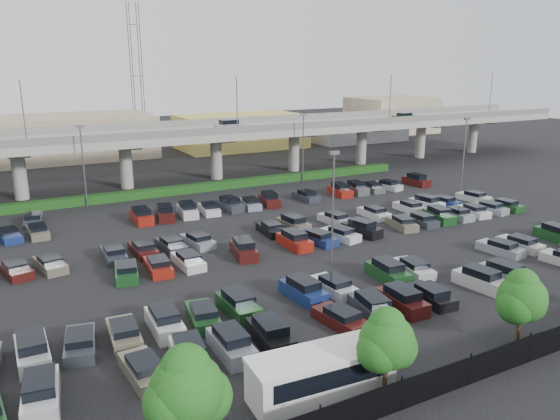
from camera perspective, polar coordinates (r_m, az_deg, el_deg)
name	(u,v)px	position (r m, az deg, el deg)	size (l,w,h in m)	color
ground	(288,239)	(56.66, 0.89, -3.05)	(280.00, 280.00, 0.00)	black
overpass	(183,137)	(83.82, -10.08, 7.55)	(150.00, 13.00, 15.80)	gray
hedge	(203,187)	(78.50, -8.09, 2.37)	(66.00, 1.60, 1.10)	#113B13
fence	(517,353)	(36.53, 23.54, -13.57)	(70.00, 0.10, 2.00)	black
tree_row	(510,301)	(36.76, 22.91, -8.78)	(65.07, 3.66, 5.94)	#332316
shuttle_bus	(321,372)	(31.01, 4.34, -16.54)	(8.27, 3.31, 2.60)	white
parked_cars	(303,245)	(52.98, 2.46, -3.66)	(62.84, 41.63, 1.67)	silver
light_poles	(243,181)	(54.95, -3.86, 3.08)	(66.90, 48.38, 10.30)	#535359
distant_buildings	(195,132)	(116.27, -8.84, 8.06)	(138.00, 24.00, 9.00)	slate
comm_tower	(137,73)	(124.69, -14.76, 13.69)	(2.40, 2.40, 30.00)	#535359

